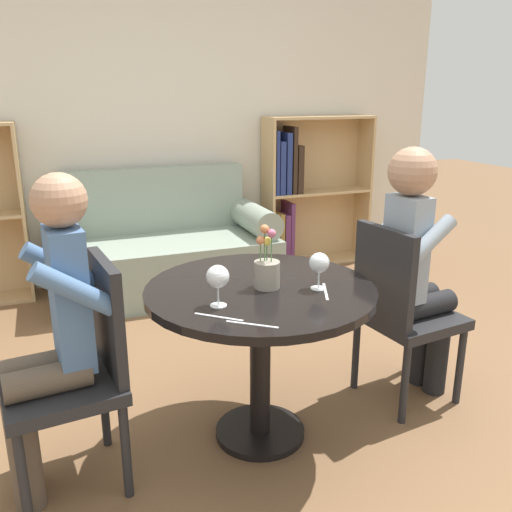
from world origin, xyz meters
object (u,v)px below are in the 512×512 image
object	(u,v)px
person_left	(51,335)
wine_glass_left	(218,278)
chair_left	(80,366)
person_right	(416,266)
flower_vase	(267,270)
bookshelf_right	(302,193)
wine_glass_right	(319,264)
couch	(164,252)
chair_right	(400,307)

from	to	relation	value
person_left	wine_glass_left	size ratio (longest dim) A/B	7.60
person_left	wine_glass_left	xyz separation A→B (m)	(0.60, -0.11, 0.18)
chair_left	person_right	world-z (taller)	person_right
person_right	flower_vase	xyz separation A→B (m)	(-0.80, -0.07, 0.10)
bookshelf_right	person_right	xyz separation A→B (m)	(-0.47, -2.21, 0.05)
person_right	wine_glass_right	size ratio (longest dim) A/B	8.12
bookshelf_right	wine_glass_left	bearing A→B (deg)	-122.30
couch	wine_glass_left	xyz separation A→B (m)	(-0.22, -2.13, 0.51)
wine_glass_left	bookshelf_right	bearing A→B (deg)	57.70
bookshelf_right	chair_right	world-z (taller)	bookshelf_right
wine_glass_left	wine_glass_right	world-z (taller)	wine_glass_left
couch	person_right	bearing A→B (deg)	-67.07
couch	wine_glass_left	world-z (taller)	couch
person_left	person_right	size ratio (longest dim) A/B	0.98
wine_glass_left	wine_glass_right	bearing A→B (deg)	3.67
bookshelf_right	chair_right	size ratio (longest dim) A/B	1.43
couch	person_right	world-z (taller)	person_right
wine_glass_right	flower_vase	size ratio (longest dim) A/B	0.58
person_left	wine_glass_right	bearing A→B (deg)	79.17
person_right	wine_glass_right	xyz separation A→B (m)	(-0.61, -0.16, 0.13)
bookshelf_right	person_right	distance (m)	2.26
bookshelf_right	person_right	world-z (taller)	bookshelf_right
bookshelf_right	wine_glass_right	world-z (taller)	bookshelf_right
wine_glass_left	person_right	bearing A→B (deg)	10.20
chair_right	person_left	bearing A→B (deg)	85.41
wine_glass_left	flower_vase	size ratio (longest dim) A/B	0.61
wine_glass_right	couch	bearing A→B (deg)	95.82
couch	person_right	size ratio (longest dim) A/B	1.31
bookshelf_right	person_left	bearing A→B (deg)	-132.73
wine_glass_right	flower_vase	world-z (taller)	flower_vase
bookshelf_right	person_left	xyz separation A→B (m)	(-2.12, -2.29, 0.01)
person_right	chair_left	bearing A→B (deg)	85.44
chair_right	wine_glass_left	xyz separation A→B (m)	(-0.96, -0.17, 0.33)
chair_right	person_right	world-z (taller)	person_right
wine_glass_left	flower_vase	xyz separation A→B (m)	(0.25, 0.12, -0.03)
couch	person_left	size ratio (longest dim) A/B	1.34
chair_left	chair_right	size ratio (longest dim) A/B	1.00
couch	chair_left	xyz separation A→B (m)	(-0.74, -2.00, 0.18)
couch	flower_vase	distance (m)	2.06
person_left	couch	bearing A→B (deg)	151.22
chair_left	bookshelf_right	bearing A→B (deg)	131.76
chair_right	wine_glass_left	world-z (taller)	chair_right
couch	wine_glass_left	bearing A→B (deg)	-96.04
chair_right	flower_vase	xyz separation A→B (m)	(-0.71, -0.05, 0.29)
couch	person_left	distance (m)	2.21
chair_left	flower_vase	xyz separation A→B (m)	(0.76, -0.00, 0.29)
wine_glass_right	flower_vase	bearing A→B (deg)	154.02
person_left	wine_glass_left	bearing A→B (deg)	73.45
flower_vase	person_right	bearing A→B (deg)	4.77
couch	chair_left	world-z (taller)	couch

